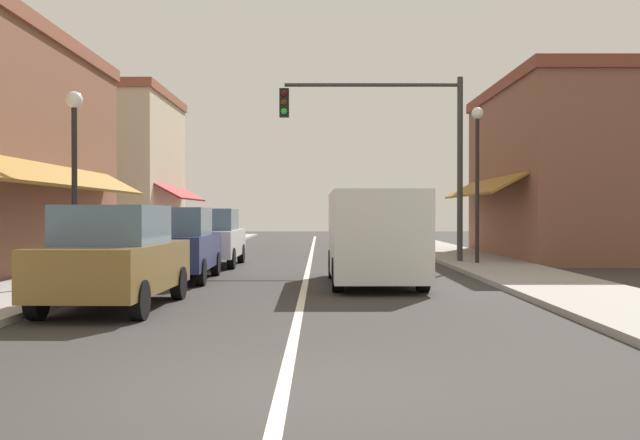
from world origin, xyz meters
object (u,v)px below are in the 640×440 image
object	(u,v)px
parked_car_second_left	(173,244)
van_in_lane	(371,234)
traffic_signal_mast_arm	(395,135)
street_lamp_right_mid	(475,160)
parked_car_third_left	(208,238)
parked_car_nearest_left	(112,258)
street_lamp_left_near	(71,154)

from	to	relation	value
parked_car_second_left	van_in_lane	xyz separation A→B (m)	(4.73, -0.99, 0.27)
traffic_signal_mast_arm	street_lamp_right_mid	size ratio (longest dim) A/B	1.23
parked_car_third_left	van_in_lane	xyz separation A→B (m)	(4.61, -5.88, 0.27)
parked_car_second_left	parked_car_third_left	distance (m)	4.89
parked_car_nearest_left	parked_car_third_left	distance (m)	10.10
parked_car_third_left	traffic_signal_mast_arm	bearing A→B (deg)	5.52
van_in_lane	parked_car_second_left	bearing A→B (deg)	167.57
van_in_lane	parked_car_third_left	bearing A→B (deg)	127.47
parked_car_third_left	traffic_signal_mast_arm	size ratio (longest dim) A/B	0.69
parked_car_third_left	street_lamp_right_mid	world-z (taller)	street_lamp_right_mid
parked_car_third_left	traffic_signal_mast_arm	xyz separation A→B (m)	(5.85, 0.59, 3.23)
van_in_lane	street_lamp_left_near	world-z (taller)	street_lamp_left_near
parked_car_second_left	street_lamp_left_near	bearing A→B (deg)	-131.51
parked_car_nearest_left	street_lamp_right_mid	bearing A→B (deg)	51.21
parked_car_second_left	traffic_signal_mast_arm	bearing A→B (deg)	41.40
parked_car_third_left	street_lamp_left_near	size ratio (longest dim) A/B	0.97
van_in_lane	parked_car_nearest_left	bearing A→B (deg)	-138.95
street_lamp_left_near	van_in_lane	bearing A→B (deg)	9.45
parked_car_second_left	van_in_lane	world-z (taller)	van_in_lane
parked_car_third_left	street_lamp_left_near	xyz separation A→B (m)	(-1.87, -6.96, 2.03)
parked_car_nearest_left	street_lamp_left_near	size ratio (longest dim) A/B	0.98
street_lamp_left_near	street_lamp_right_mid	bearing A→B (deg)	33.43
parked_car_nearest_left	traffic_signal_mast_arm	size ratio (longest dim) A/B	0.70
van_in_lane	traffic_signal_mast_arm	bearing A→B (deg)	78.57
street_lamp_left_near	street_lamp_right_mid	distance (m)	12.05
parked_car_third_left	street_lamp_right_mid	size ratio (longest dim) A/B	0.84
traffic_signal_mast_arm	street_lamp_right_mid	bearing A→B (deg)	-21.50
parked_car_nearest_left	traffic_signal_mast_arm	bearing A→B (deg)	62.37
van_in_lane	street_lamp_right_mid	size ratio (longest dim) A/B	1.07
parked_car_second_left	parked_car_nearest_left	bearing A→B (deg)	-91.33
parked_car_second_left	street_lamp_right_mid	xyz separation A→B (m)	(8.29, 4.56, 2.39)
parked_car_nearest_left	van_in_lane	size ratio (longest dim) A/B	0.80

